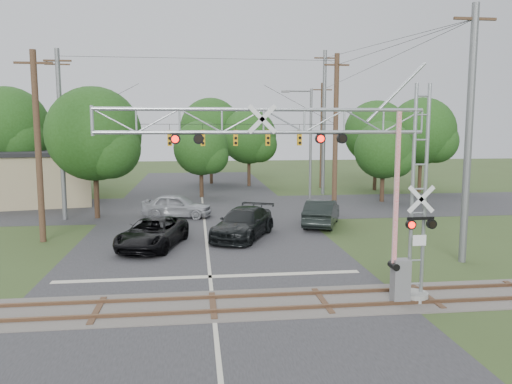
{
  "coord_description": "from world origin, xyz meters",
  "views": [
    {
      "loc": [
        -0.54,
        -15.11,
        6.33
      ],
      "look_at": [
        2.21,
        7.5,
        3.37
      ],
      "focal_mm": 35.0,
      "sensor_mm": 36.0,
      "label": 1
    }
  ],
  "objects": [
    {
      "name": "treeline",
      "position": [
        -0.21,
        32.13,
        5.66
      ],
      "size": [
        52.73,
        27.37,
        9.79
      ],
      "color": "#3A281A",
      "rests_on": "ground"
    },
    {
      "name": "pickup_black",
      "position": [
        -2.85,
        11.21,
        0.78
      ],
      "size": [
        3.99,
        6.13,
        1.57
      ],
      "primitive_type": "imported",
      "rotation": [
        0.0,
        0.0,
        -0.26
      ],
      "color": "black",
      "rests_on": "ground"
    },
    {
      "name": "crossing_gantry",
      "position": [
        3.92,
        1.63,
        4.86
      ],
      "size": [
        11.79,
        1.0,
        7.85
      ],
      "color": "gray",
      "rests_on": "ground"
    },
    {
      "name": "car_dark",
      "position": [
        2.14,
        12.94,
        0.85
      ],
      "size": [
        4.65,
        6.34,
        1.71
      ],
      "primitive_type": "imported",
      "rotation": [
        0.0,
        0.0,
        -0.44
      ],
      "color": "black",
      "rests_on": "ground"
    },
    {
      "name": "railroad_track",
      "position": [
        0.0,
        2.0,
        0.03
      ],
      "size": [
        90.0,
        3.2,
        0.17
      ],
      "color": "#524C47",
      "rests_on": "ground"
    },
    {
      "name": "utility_poles",
      "position": [
        3.31,
        23.27,
        6.02
      ],
      "size": [
        26.3,
        29.77,
        13.35
      ],
      "color": "#3C2E1C",
      "rests_on": "ground"
    },
    {
      "name": "ground",
      "position": [
        0.0,
        0.0,
        0.0
      ],
      "size": [
        160.0,
        160.0,
        0.0
      ],
      "primitive_type": "plane",
      "color": "#364720",
      "rests_on": "ground"
    },
    {
      "name": "road_main",
      "position": [
        0.0,
        10.0,
        0.01
      ],
      "size": [
        14.0,
        90.0,
        0.02
      ],
      "primitive_type": "cube",
      "color": "#29292B",
      "rests_on": "ground"
    },
    {
      "name": "traffic_signal_span",
      "position": [
        0.88,
        20.0,
        5.72
      ],
      "size": [
        19.34,
        0.36,
        11.5
      ],
      "color": "slate",
      "rests_on": "ground"
    },
    {
      "name": "road_cross",
      "position": [
        0.0,
        24.0,
        0.01
      ],
      "size": [
        90.0,
        12.0,
        0.02
      ],
      "primitive_type": "cube",
      "color": "#29292B",
      "rests_on": "ground"
    },
    {
      "name": "suv_dark",
      "position": [
        7.51,
        15.91,
        0.85
      ],
      "size": [
        3.59,
        5.49,
        1.71
      ],
      "primitive_type": "imported",
      "rotation": [
        0.0,
        0.0,
        2.76
      ],
      "color": "black",
      "rests_on": "ground"
    },
    {
      "name": "sedan_silver",
      "position": [
        -1.87,
        20.08,
        0.83
      ],
      "size": [
        5.17,
        3.02,
        1.65
      ],
      "primitive_type": "imported",
      "rotation": [
        0.0,
        0.0,
        1.34
      ],
      "color": "#97999E",
      "rests_on": "ground"
    },
    {
      "name": "streetlight",
      "position": [
        8.52,
        24.37,
        5.25
      ],
      "size": [
        2.5,
        0.26,
        9.38
      ],
      "color": "slate",
      "rests_on": "ground"
    }
  ]
}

